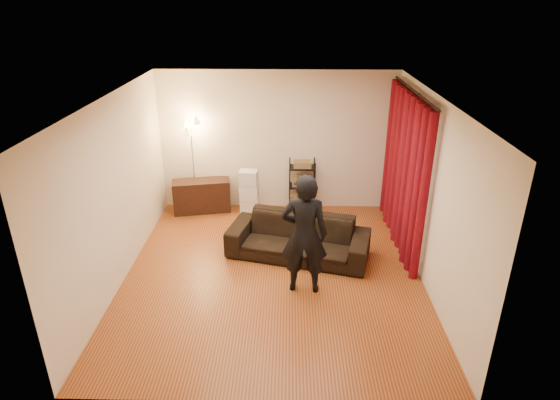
{
  "coord_description": "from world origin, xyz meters",
  "views": [
    {
      "loc": [
        0.23,
        -6.15,
        3.96
      ],
      "look_at": [
        0.1,
        0.3,
        1.1
      ],
      "focal_mm": 30.0,
      "sensor_mm": 36.0,
      "label": 1
    }
  ],
  "objects_px": {
    "wire_shelf": "(302,186)",
    "floor_lamp": "(193,167)",
    "storage_boxes": "(250,192)",
    "media_cabinet": "(202,196)",
    "sofa": "(298,238)",
    "person": "(304,235)"
  },
  "relations": [
    {
      "from": "person",
      "to": "media_cabinet",
      "type": "xyz_separation_m",
      "value": [
        -1.93,
        2.64,
        -0.58
      ]
    },
    {
      "from": "media_cabinet",
      "to": "floor_lamp",
      "type": "relative_size",
      "value": 0.59
    },
    {
      "from": "media_cabinet",
      "to": "floor_lamp",
      "type": "height_order",
      "value": "floor_lamp"
    },
    {
      "from": "storage_boxes",
      "to": "wire_shelf",
      "type": "distance_m",
      "value": 1.02
    },
    {
      "from": "sofa",
      "to": "wire_shelf",
      "type": "relative_size",
      "value": 2.14
    },
    {
      "from": "media_cabinet",
      "to": "storage_boxes",
      "type": "xyz_separation_m",
      "value": [
        0.95,
        -0.09,
        0.12
      ]
    },
    {
      "from": "media_cabinet",
      "to": "floor_lamp",
      "type": "bearing_deg",
      "value": 171.2
    },
    {
      "from": "wire_shelf",
      "to": "floor_lamp",
      "type": "bearing_deg",
      "value": -155.9
    },
    {
      "from": "media_cabinet",
      "to": "storage_boxes",
      "type": "height_order",
      "value": "storage_boxes"
    },
    {
      "from": "person",
      "to": "floor_lamp",
      "type": "height_order",
      "value": "floor_lamp"
    },
    {
      "from": "person",
      "to": "floor_lamp",
      "type": "relative_size",
      "value": 0.96
    },
    {
      "from": "sofa",
      "to": "storage_boxes",
      "type": "distance_m",
      "value": 1.85
    },
    {
      "from": "person",
      "to": "storage_boxes",
      "type": "relative_size",
      "value": 2.02
    },
    {
      "from": "storage_boxes",
      "to": "person",
      "type": "bearing_deg",
      "value": -69.01
    },
    {
      "from": "storage_boxes",
      "to": "wire_shelf",
      "type": "bearing_deg",
      "value": 7.67
    },
    {
      "from": "person",
      "to": "wire_shelf",
      "type": "distance_m",
      "value": 2.71
    },
    {
      "from": "storage_boxes",
      "to": "floor_lamp",
      "type": "distance_m",
      "value": 1.18
    },
    {
      "from": "storage_boxes",
      "to": "sofa",
      "type": "bearing_deg",
      "value": -60.25
    },
    {
      "from": "sofa",
      "to": "storage_boxes",
      "type": "xyz_separation_m",
      "value": [
        -0.92,
        1.61,
        0.11
      ]
    },
    {
      "from": "wire_shelf",
      "to": "storage_boxes",
      "type": "bearing_deg",
      "value": -149.75
    },
    {
      "from": "person",
      "to": "wire_shelf",
      "type": "relative_size",
      "value": 1.7
    },
    {
      "from": "sofa",
      "to": "storage_boxes",
      "type": "height_order",
      "value": "storage_boxes"
    }
  ]
}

